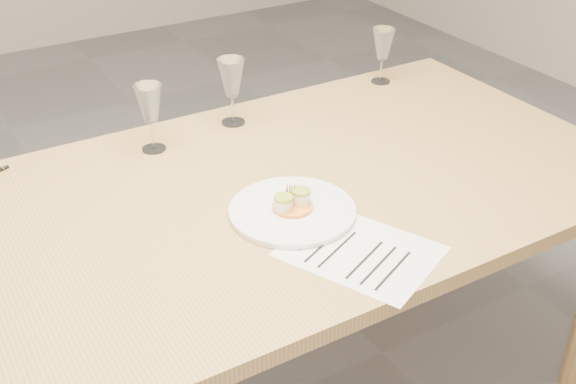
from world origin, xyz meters
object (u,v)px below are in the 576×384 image
dinner_plate (293,210)px  recipe_sheet (360,252)px  dining_table (176,242)px  wine_glass_4 (383,45)px  wine_glass_2 (149,105)px  wine_glass_3 (231,79)px

dinner_plate → recipe_sheet: (0.05, -0.21, -0.01)m
dining_table → wine_glass_4: bearing=24.4°
dinner_plate → recipe_sheet: dinner_plate is taller
recipe_sheet → wine_glass_2: 0.72m
wine_glass_3 → wine_glass_4: wine_glass_3 is taller
wine_glass_3 → wine_glass_4: size_ratio=1.09×
wine_glass_4 → recipe_sheet: bearing=-129.6°
dinner_plate → recipe_sheet: bearing=-76.7°
recipe_sheet → wine_glass_3: bearing=60.5°
wine_glass_2 → dining_table: bearing=-104.5°
dining_table → wine_glass_4: (0.91, 0.41, 0.19)m
wine_glass_2 → wine_glass_4: 0.83m
wine_glass_3 → wine_glass_4: bearing=3.0°
dinner_plate → wine_glass_4: bearing=39.1°
dinner_plate → wine_glass_3: 0.54m
dinner_plate → wine_glass_4: size_ratio=1.66×
wine_glass_2 → wine_glass_4: wine_glass_2 is taller
dining_table → wine_glass_2: (0.09, 0.35, 0.20)m
dinner_plate → wine_glass_2: size_ratio=1.59×
wine_glass_2 → wine_glass_4: size_ratio=1.04×
dining_table → recipe_sheet: recipe_sheet is taller
dining_table → dinner_plate: bearing=-27.2°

